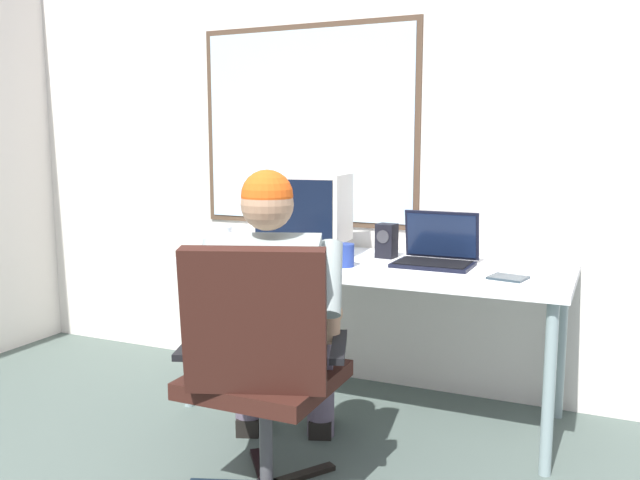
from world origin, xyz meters
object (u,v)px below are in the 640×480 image
object	(u,v)px
laptop	(437,251)
wine_glass	(224,235)
cd_case	(508,278)
desk	(371,274)
office_chair	(260,359)
person_seated	(274,317)
coffee_mug	(344,255)
crt_monitor	(303,209)
desk_speaker	(386,241)

from	to	relation	value
laptop	wine_glass	distance (m)	1.03
wine_glass	cd_case	bearing A→B (deg)	-0.15
laptop	wine_glass	size ratio (longest dim) A/B	2.46
desk	wine_glass	xyz separation A→B (m)	(-0.71, -0.14, 0.16)
office_chair	laptop	bearing A→B (deg)	69.56
person_seated	cd_case	size ratio (longest dim) A/B	7.21
office_chair	coffee_mug	xyz separation A→B (m)	(0.00, 0.76, 0.25)
crt_monitor	coffee_mug	distance (m)	0.37
office_chair	crt_monitor	distance (m)	1.06
cd_case	desk_speaker	bearing A→B (deg)	156.18
crt_monitor	laptop	xyz separation A→B (m)	(0.64, 0.06, -0.17)
crt_monitor	wine_glass	world-z (taller)	crt_monitor
cd_case	crt_monitor	bearing A→B (deg)	171.78
office_chair	laptop	xyz separation A→B (m)	(0.37, 0.99, 0.26)
crt_monitor	desk	bearing A→B (deg)	0.77
desk	cd_case	world-z (taller)	cd_case
person_seated	crt_monitor	bearing A→B (deg)	106.09
desk	desk_speaker	bearing A→B (deg)	74.66
laptop	cd_case	distance (m)	0.40
desk	coffee_mug	bearing A→B (deg)	-111.16
person_seated	wine_glass	distance (m)	0.81
desk	coffee_mug	distance (m)	0.22
cd_case	wine_glass	bearing A→B (deg)	179.85
office_chair	wine_glass	distance (m)	1.06
office_chair	coffee_mug	bearing A→B (deg)	89.63
crt_monitor	laptop	bearing A→B (deg)	5.22
wine_glass	cd_case	distance (m)	1.36
laptop	cd_case	xyz separation A→B (m)	(0.35, -0.20, -0.06)
laptop	desk_speaker	xyz separation A→B (m)	(-0.26, 0.07, 0.02)
person_seated	desk	bearing A→B (deg)	77.37
coffee_mug	cd_case	bearing A→B (deg)	1.97
laptop	cd_case	world-z (taller)	laptop
desk_speaker	coffee_mug	size ratio (longest dim) A/B	1.60
desk_speaker	office_chair	bearing A→B (deg)	-95.68
person_seated	coffee_mug	bearing A→B (deg)	80.41
office_chair	desk	bearing A→B (deg)	85.62
desk	office_chair	bearing A→B (deg)	-94.38
crt_monitor	coffee_mug	size ratio (longest dim) A/B	4.35
person_seated	laptop	xyz separation A→B (m)	(0.45, 0.74, 0.18)
wine_glass	desk	bearing A→B (deg)	11.43
laptop	wine_glass	bearing A→B (deg)	-168.88
person_seated	coffee_mug	xyz separation A→B (m)	(0.09, 0.51, 0.17)
person_seated	coffee_mug	size ratio (longest dim) A/B	11.61
desk	crt_monitor	distance (m)	0.45
coffee_mug	person_seated	bearing A→B (deg)	-99.59
office_chair	crt_monitor	xyz separation A→B (m)	(-0.28, 0.93, 0.43)
person_seated	laptop	distance (m)	0.88
desk	crt_monitor	size ratio (longest dim) A/B	4.02
desk_speaker	cd_case	world-z (taller)	desk_speaker
laptop	coffee_mug	xyz separation A→B (m)	(-0.36, -0.23, -0.01)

